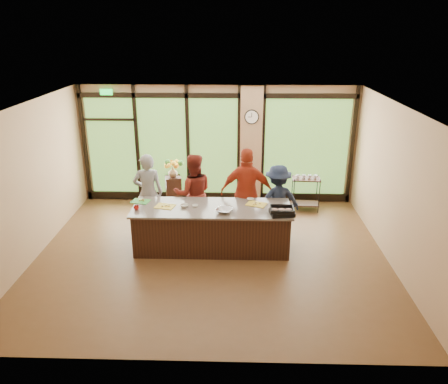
# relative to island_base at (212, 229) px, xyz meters

# --- Properties ---
(floor) EXTENTS (7.00, 7.00, 0.00)m
(floor) POSITION_rel_island_base_xyz_m (0.00, -0.30, -0.44)
(floor) COLOR brown
(floor) RESTS_ON ground
(ceiling) EXTENTS (7.00, 7.00, 0.00)m
(ceiling) POSITION_rel_island_base_xyz_m (0.00, -0.30, 2.56)
(ceiling) COLOR white
(ceiling) RESTS_ON back_wall
(back_wall) EXTENTS (7.00, 0.00, 7.00)m
(back_wall) POSITION_rel_island_base_xyz_m (0.00, 2.70, 1.06)
(back_wall) COLOR tan
(back_wall) RESTS_ON floor
(left_wall) EXTENTS (0.00, 6.00, 6.00)m
(left_wall) POSITION_rel_island_base_xyz_m (-3.50, -0.30, 1.06)
(left_wall) COLOR tan
(left_wall) RESTS_ON floor
(right_wall) EXTENTS (0.00, 6.00, 6.00)m
(right_wall) POSITION_rel_island_base_xyz_m (3.50, -0.30, 1.06)
(right_wall) COLOR tan
(right_wall) RESTS_ON floor
(window_wall) EXTENTS (6.90, 0.12, 3.00)m
(window_wall) POSITION_rel_island_base_xyz_m (0.16, 2.65, 0.95)
(window_wall) COLOR tan
(window_wall) RESTS_ON floor
(island_base) EXTENTS (3.10, 1.00, 0.88)m
(island_base) POSITION_rel_island_base_xyz_m (0.00, 0.00, 0.00)
(island_base) COLOR black
(island_base) RESTS_ON floor
(countertop) EXTENTS (3.20, 1.10, 0.04)m
(countertop) POSITION_rel_island_base_xyz_m (0.00, 0.00, 0.46)
(countertop) COLOR slate
(countertop) RESTS_ON island_base
(wall_clock) EXTENTS (0.36, 0.04, 0.36)m
(wall_clock) POSITION_rel_island_base_xyz_m (0.85, 2.57, 1.81)
(wall_clock) COLOR black
(wall_clock) RESTS_ON window_wall
(cook_left) EXTENTS (0.71, 0.53, 1.79)m
(cook_left) POSITION_rel_island_base_xyz_m (-1.45, 0.83, 0.45)
(cook_left) COLOR gray
(cook_left) RESTS_ON floor
(cook_midleft) EXTENTS (0.97, 0.81, 1.79)m
(cook_midleft) POSITION_rel_island_base_xyz_m (-0.45, 0.84, 0.45)
(cook_midleft) COLOR maroon
(cook_midleft) RESTS_ON floor
(cook_midright) EXTENTS (1.17, 0.55, 1.95)m
(cook_midright) POSITION_rel_island_base_xyz_m (0.72, 0.70, 0.54)
(cook_midright) COLOR #A23019
(cook_midright) RESTS_ON floor
(cook_right) EXTENTS (1.14, 0.83, 1.58)m
(cook_right) POSITION_rel_island_base_xyz_m (1.39, 0.74, 0.35)
(cook_right) COLOR #182035
(cook_right) RESTS_ON floor
(roasting_pan) EXTENTS (0.50, 0.42, 0.08)m
(roasting_pan) POSITION_rel_island_base_xyz_m (1.38, -0.33, 0.52)
(roasting_pan) COLOR black
(roasting_pan) RESTS_ON countertop
(mixing_bowl) EXTENTS (0.41, 0.41, 0.08)m
(mixing_bowl) POSITION_rel_island_base_xyz_m (0.26, -0.26, 0.52)
(mixing_bowl) COLOR silver
(mixing_bowl) RESTS_ON countertop
(cutting_board_left) EXTENTS (0.42, 0.35, 0.01)m
(cutting_board_left) POSITION_rel_island_base_xyz_m (-1.50, 0.26, 0.49)
(cutting_board_left) COLOR green
(cutting_board_left) RESTS_ON countertop
(cutting_board_center) EXTENTS (0.44, 0.37, 0.01)m
(cutting_board_center) POSITION_rel_island_base_xyz_m (-0.95, 0.00, 0.49)
(cutting_board_center) COLOR gold
(cutting_board_center) RESTS_ON countertop
(cutting_board_right) EXTENTS (0.47, 0.42, 0.01)m
(cutting_board_right) POSITION_rel_island_base_xyz_m (0.91, 0.17, 0.49)
(cutting_board_right) COLOR gold
(cutting_board_right) RESTS_ON countertop
(prep_bowl_near) EXTENTS (0.22, 0.22, 0.05)m
(prep_bowl_near) POSITION_rel_island_base_xyz_m (-0.56, -0.01, 0.51)
(prep_bowl_near) COLOR silver
(prep_bowl_near) RESTS_ON countertop
(prep_bowl_mid) EXTENTS (0.15, 0.15, 0.04)m
(prep_bowl_mid) POSITION_rel_island_base_xyz_m (-0.34, 0.02, 0.50)
(prep_bowl_mid) COLOR silver
(prep_bowl_mid) RESTS_ON countertop
(prep_bowl_far) EXTENTS (0.16, 0.16, 0.03)m
(prep_bowl_far) POSITION_rel_island_base_xyz_m (0.79, 0.40, 0.50)
(prep_bowl_far) COLOR silver
(prep_bowl_far) RESTS_ON countertop
(red_ramekin) EXTENTS (0.14, 0.14, 0.09)m
(red_ramekin) POSITION_rel_island_base_xyz_m (-1.49, -0.18, 0.52)
(red_ramekin) COLOR #A31510
(red_ramekin) RESTS_ON countertop
(flower_stand) EXTENTS (0.46, 0.46, 0.77)m
(flower_stand) POSITION_rel_island_base_xyz_m (-1.11, 2.31, -0.06)
(flower_stand) COLOR black
(flower_stand) RESTS_ON floor
(flower_vase) EXTENTS (0.25, 0.25, 0.25)m
(flower_vase) POSITION_rel_island_base_xyz_m (-1.11, 2.31, 0.45)
(flower_vase) COLOR brown
(flower_vase) RESTS_ON flower_stand
(bar_cart) EXTENTS (0.70, 0.43, 0.93)m
(bar_cart) POSITION_rel_island_base_xyz_m (2.21, 2.07, 0.12)
(bar_cart) COLOR black
(bar_cart) RESTS_ON floor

